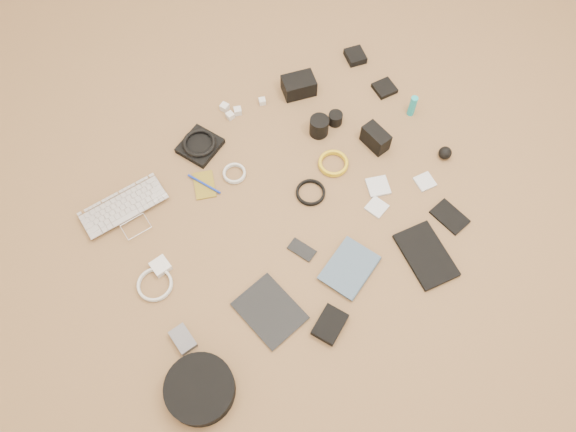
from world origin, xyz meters
TOP-DOWN VIEW (x-y plane):
  - laptop at (-0.50, 0.31)m, footprint 0.33×0.24m
  - headphone_pouch at (-0.12, 0.42)m, footprint 0.19×0.19m
  - headphones at (-0.12, 0.42)m, footprint 0.14×0.14m
  - charger_a at (0.07, 0.53)m, footprint 0.04×0.04m
  - charger_b at (0.06, 0.48)m, footprint 0.03×0.03m
  - charger_c at (0.21, 0.46)m, footprint 0.03×0.03m
  - charger_d at (0.10, 0.48)m, footprint 0.04×0.04m
  - dslr_camera at (0.37, 0.42)m, footprint 0.15×0.13m
  - lens_pouch at (0.68, 0.43)m, footprint 0.10×0.11m
  - notebook_olive at (-0.20, 0.27)m, footprint 0.12×0.14m
  - pen_blue at (-0.20, 0.27)m, footprint 0.07×0.14m
  - cable_white_a at (-0.08, 0.24)m, footprint 0.10×0.10m
  - lens_a at (0.31, 0.21)m, footprint 0.09×0.09m
  - lens_b at (0.40, 0.21)m, footprint 0.07×0.07m
  - card_reader at (0.67, 0.22)m, footprint 0.09×0.09m
  - power_brick at (-0.50, 0.07)m, footprint 0.06×0.06m
  - cable_white_b at (-0.55, 0.02)m, footprint 0.13×0.13m
  - cable_black at (0.12, -0.00)m, footprint 0.13×0.13m
  - cable_yellow at (0.27, 0.05)m, footprint 0.15×0.15m
  - flash at (0.46, 0.03)m, footprint 0.07×0.12m
  - lens_cleaner at (0.68, 0.06)m, footprint 0.03×0.03m
  - battery_charger at (-0.57, -0.21)m, footprint 0.06×0.09m
  - tablet at (-0.28, -0.30)m, footprint 0.20×0.24m
  - phone at (-0.05, -0.17)m, footprint 0.08×0.11m
  - filter_case_left at (0.28, -0.20)m, footprint 0.08×0.08m
  - filter_case_mid at (0.34, -0.13)m, footprint 0.11×0.11m
  - filter_case_right at (0.51, -0.22)m, footprint 0.08×0.08m
  - air_blower at (0.65, -0.18)m, footprint 0.06×0.06m
  - headphone_case at (-0.61, -0.38)m, footprint 0.26×0.26m
  - drive_case at (-0.14, -0.46)m, footprint 0.14×0.13m
  - paperback at (0.07, -0.40)m, footprint 0.24×0.21m
  - notebook_black_a at (0.30, -0.46)m, footprint 0.19×0.26m
  - notebook_black_b at (0.48, -0.39)m, footprint 0.10×0.14m

SIDE VIEW (x-z plane):
  - notebook_olive at x=-0.20m, z-range 0.00..0.01m
  - phone at x=-0.05m, z-range 0.00..0.01m
  - filter_case_right at x=0.51m, z-range 0.00..0.01m
  - filter_case_left at x=0.28m, z-range 0.00..0.01m
  - tablet at x=-0.28m, z-range 0.00..0.01m
  - cable_black at x=0.12m, z-range 0.00..0.01m
  - cable_white_a at x=-0.08m, z-range 0.00..0.01m
  - cable_white_b at x=-0.55m, z-range 0.00..0.01m
  - notebook_black_b at x=0.48m, z-range 0.00..0.01m
  - filter_case_mid at x=0.34m, z-range 0.00..0.01m
  - cable_yellow at x=0.27m, z-range 0.00..0.01m
  - notebook_black_a at x=0.30m, z-range 0.00..0.02m
  - paperback at x=0.07m, z-range 0.00..0.02m
  - card_reader at x=0.67m, z-range 0.00..0.02m
  - pen_blue at x=-0.20m, z-range 0.01..0.02m
  - charger_c at x=0.21m, z-range 0.00..0.03m
  - laptop at x=-0.50m, z-range 0.00..0.03m
  - battery_charger at x=-0.57m, z-range 0.00..0.03m
  - power_brick at x=-0.50m, z-range 0.00..0.03m
  - charger_b at x=0.06m, z-range 0.00..0.03m
  - headphone_pouch at x=-0.12m, z-range 0.00..0.03m
  - charger_d at x=0.10m, z-range 0.00..0.03m
  - charger_a at x=0.07m, z-range 0.00..0.03m
  - drive_case at x=-0.14m, z-range 0.00..0.03m
  - lens_pouch at x=0.68m, z-range 0.00..0.03m
  - air_blower at x=0.65m, z-range 0.00..0.05m
  - lens_b at x=0.40m, z-range 0.00..0.05m
  - headphone_case at x=-0.61m, z-range 0.00..0.06m
  - headphones at x=-0.12m, z-range 0.03..0.04m
  - dslr_camera at x=0.37m, z-range 0.00..0.08m
  - lens_a at x=0.31m, z-range 0.00..0.08m
  - flash at x=0.46m, z-range 0.00..0.09m
  - lens_cleaner at x=0.68m, z-range 0.00..0.10m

